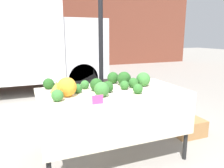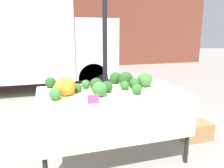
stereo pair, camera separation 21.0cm
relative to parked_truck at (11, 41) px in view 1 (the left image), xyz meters
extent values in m
plane|color=gray|center=(1.30, -4.13, -1.41)|extent=(40.00, 40.00, 0.00)
cube|color=brown|center=(1.30, 4.58, 1.10)|extent=(16.00, 0.60, 5.02)
cylinder|color=black|center=(1.42, -3.36, -0.28)|extent=(0.07, 0.07, 2.27)
cube|color=silver|center=(1.88, 0.00, -0.23)|extent=(1.22, 1.81, 1.64)
cylinder|color=black|center=(1.76, -0.80, -1.00)|extent=(0.81, 0.22, 0.81)
cylinder|color=black|center=(1.76, 0.80, -1.00)|extent=(0.81, 0.22, 0.81)
cube|color=beige|center=(1.30, -4.13, -0.53)|extent=(1.79, 0.95, 0.03)
cube|color=beige|center=(1.30, -4.60, -0.79)|extent=(1.79, 0.01, 0.49)
cylinder|color=black|center=(0.46, -4.54, -0.98)|extent=(0.05, 0.05, 0.86)
cylinder|color=black|center=(2.13, -4.54, -0.98)|extent=(0.05, 0.05, 0.86)
cylinder|color=black|center=(0.46, -3.71, -0.98)|extent=(0.05, 0.05, 0.86)
cylinder|color=black|center=(2.13, -3.71, -0.98)|extent=(0.05, 0.05, 0.86)
sphere|color=orange|center=(0.73, -4.20, -0.41)|extent=(0.22, 0.22, 0.22)
cone|color=#93B238|center=(0.65, -3.97, -0.45)|extent=(0.16, 0.16, 0.13)
sphere|color=#23511E|center=(1.55, -3.93, -0.42)|extent=(0.19, 0.19, 0.19)
sphere|color=#336B2D|center=(1.00, -3.93, -0.46)|extent=(0.11, 0.11, 0.11)
sphere|color=#23511E|center=(1.11, -4.09, -0.44)|extent=(0.16, 0.16, 0.16)
sphere|color=#285B23|center=(0.87, -4.10, -0.46)|extent=(0.11, 0.11, 0.11)
sphere|color=#387533|center=(1.77, -4.07, -0.42)|extent=(0.19, 0.19, 0.19)
sphere|color=#387533|center=(1.08, -4.35, -0.43)|extent=(0.17, 0.17, 0.17)
sphere|color=#285B23|center=(1.60, -4.11, -0.45)|extent=(0.13, 0.13, 0.13)
sphere|color=#2D6628|center=(1.46, -4.15, -0.46)|extent=(0.11, 0.11, 0.11)
sphere|color=#23511E|center=(1.21, -4.20, -0.45)|extent=(0.14, 0.14, 0.14)
sphere|color=#23511E|center=(0.58, -3.77, -0.45)|extent=(0.14, 0.14, 0.14)
sphere|color=#387533|center=(0.61, -4.35, -0.46)|extent=(0.13, 0.13, 0.13)
sphere|color=#23511E|center=(1.46, -3.76, -0.44)|extent=(0.16, 0.16, 0.16)
sphere|color=#2D6628|center=(1.52, -4.39, -0.46)|extent=(0.12, 0.12, 0.12)
cube|color=#EF4793|center=(0.96, -4.59, -0.47)|extent=(0.11, 0.01, 0.09)
cube|color=#9E7042|center=(2.65, -4.04, -1.28)|extent=(0.47, 0.30, 0.26)
camera|label=1|loc=(0.33, -6.56, 0.15)|focal=35.00mm
camera|label=2|loc=(0.53, -6.63, 0.15)|focal=35.00mm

